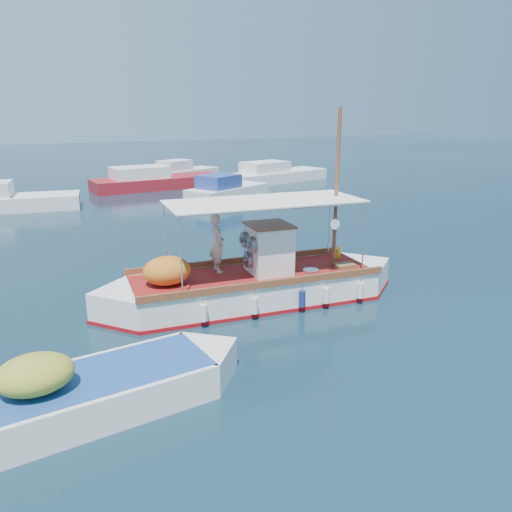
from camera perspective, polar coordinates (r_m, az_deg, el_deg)
name	(u,v)px	position (r m, az deg, el deg)	size (l,w,h in m)	color
ground	(278,300)	(14.71, 2.56, -5.00)	(160.00, 160.00, 0.00)	black
fishing_caique	(252,285)	(14.40, -0.47, -3.34)	(9.19, 3.06, 5.62)	white
dinghy	(83,398)	(9.93, -19.20, -15.04)	(6.32, 2.34, 1.55)	white
bg_boat_nw	(0,202)	(31.03, -27.18, 5.53)	(8.04, 3.43, 1.80)	silver
bg_boat_n	(155,182)	(36.41, -11.44, 8.34)	(9.52, 3.65, 1.80)	maroon
bg_boat_ne	(226,192)	(31.23, -3.45, 7.35)	(5.99, 4.51, 1.80)	silver
bg_boat_e	(275,175)	(39.20, 2.14, 9.20)	(8.89, 4.73, 1.80)	silver
bg_boat_far_n	(182,174)	(40.70, -8.48, 9.30)	(6.33, 4.48, 1.80)	silver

